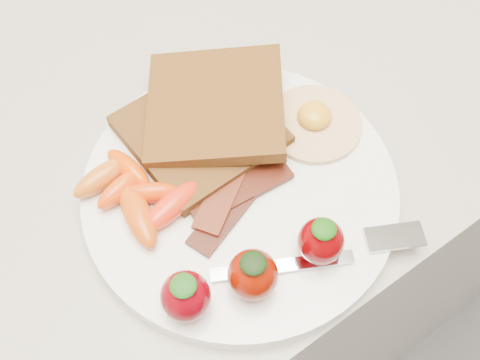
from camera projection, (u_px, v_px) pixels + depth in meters
counter at (171, 266)px, 0.97m from camera, size 2.00×0.60×0.90m
plate at (240, 191)px, 0.52m from camera, size 0.27×0.27×0.02m
toast_lower at (200, 131)px, 0.53m from camera, size 0.12×0.12×0.01m
toast_upper at (215, 105)px, 0.53m from camera, size 0.17×0.17×0.03m
fried_egg at (314, 121)px, 0.54m from camera, size 0.09×0.09×0.02m
bacon_strips at (232, 195)px, 0.50m from camera, size 0.11×0.08×0.01m
baby_carrots at (136, 194)px, 0.50m from camera, size 0.09×0.10×0.02m
strawberries at (252, 271)px, 0.45m from camera, size 0.15×0.06×0.05m
fork at (334, 253)px, 0.48m from camera, size 0.17×0.08×0.00m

